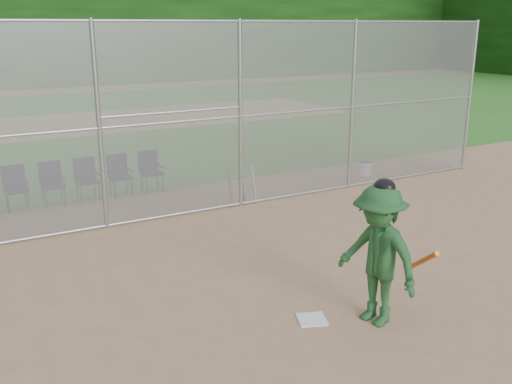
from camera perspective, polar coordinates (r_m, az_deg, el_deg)
ground at (r=8.31m, az=8.56°, el=-11.61°), size 100.00×100.00×0.00m
grass_strip at (r=24.50m, az=-17.97°, el=6.50°), size 100.00×100.00×0.00m
dirt_patch_far at (r=24.50m, az=-17.97°, el=6.51°), size 24.00×24.00×0.00m
backstop_fence at (r=11.83m, az=-5.93°, el=7.51°), size 16.09×0.09×4.00m
home_plate at (r=8.01m, az=5.60°, el=-12.56°), size 0.49×0.49×0.02m
batter_at_plate at (r=7.70m, az=12.09°, el=-6.16°), size 1.01×1.43×2.01m
water_cooler at (r=15.54m, az=10.93°, el=2.42°), size 0.32×0.32×0.40m
spare_bats at (r=12.77m, az=-1.41°, el=0.68°), size 0.66×0.29×0.84m
chair_3 at (r=13.30m, az=-22.88°, el=0.28°), size 0.54×0.52×0.96m
chair_4 at (r=13.39m, az=-19.67°, el=0.72°), size 0.54×0.52×0.96m
chair_5 at (r=13.52m, az=-16.51°, el=1.15°), size 0.54×0.52×0.96m
chair_6 at (r=13.70m, az=-13.42°, el=1.57°), size 0.54×0.52×0.96m
chair_7 at (r=13.91m, az=-10.42°, el=1.98°), size 0.54×0.52×0.96m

